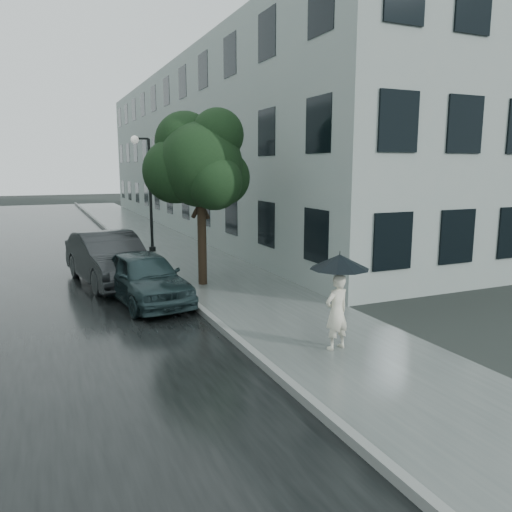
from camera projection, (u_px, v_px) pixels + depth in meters
name	position (u px, v px, depth m)	size (l,w,h in m)	color
ground	(309.00, 335.00, 10.48)	(120.00, 120.00, 0.00)	black
sidewalk	(174.00, 249.00, 21.39)	(3.50, 60.00, 0.01)	slate
kerb_near	(131.00, 251.00, 20.65)	(0.15, 60.00, 0.15)	slate
asphalt_road	(39.00, 258.00, 19.27)	(6.85, 60.00, 0.00)	black
building_near	(226.00, 150.00, 29.43)	(7.02, 36.00, 9.00)	gray
pedestrian	(337.00, 312.00, 9.56)	(0.54, 0.35, 1.48)	silver
umbrella	(340.00, 262.00, 9.37)	(1.20, 1.20, 0.98)	black
street_tree	(200.00, 164.00, 14.52)	(3.22, 2.92, 5.16)	#332619
lamp_post	(146.00, 186.00, 20.39)	(0.85, 0.32, 4.73)	black
car_near	(145.00, 277.00, 12.93)	(1.58, 3.92, 1.34)	#1C2E30
car_far	(109.00, 258.00, 15.04)	(1.63, 4.68, 1.54)	black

